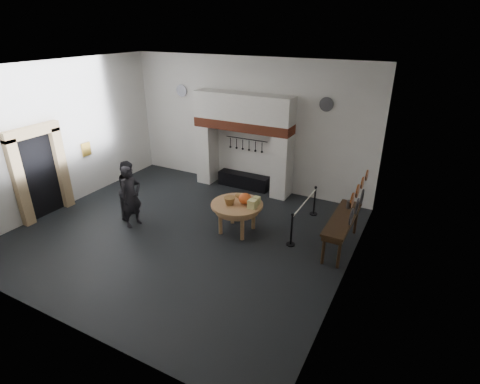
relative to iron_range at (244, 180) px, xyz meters
The scene contains 39 objects.
floor 3.73m from the iron_range, 90.00° to the right, with size 9.00×8.00×0.02m, color black.
ceiling 5.65m from the iron_range, 90.00° to the right, with size 9.00×8.00×0.02m, color silver.
wall_back 2.02m from the iron_range, 90.00° to the left, with size 9.00×0.02×4.50m, color silver.
wall_front 7.97m from the iron_range, 90.00° to the right, with size 9.00×0.02×4.50m, color silver.
wall_left 6.17m from the iron_range, 140.42° to the right, with size 0.02×8.00×4.50m, color silver.
wall_right 6.17m from the iron_range, 39.58° to the right, with size 0.02×8.00×4.50m, color silver.
chimney_pier_left 1.69m from the iron_range, behind, with size 0.55×0.70×2.15m, color silver.
chimney_pier_right 1.69m from the iron_range, ahead, with size 0.55×0.70×2.15m, color silver.
hearth_brick_band 2.06m from the iron_range, 90.00° to the right, with size 3.50×0.72×0.32m, color #9E442B.
chimney_hood 2.67m from the iron_range, 90.00° to the right, with size 3.50×0.70×0.90m, color silver.
iron_range is the anchor object (origin of this frame).
utensil_rail 1.51m from the iron_range, 90.00° to the left, with size 0.02×0.02×1.60m, color black.
door_recess 6.58m from the iron_range, 133.44° to the right, with size 0.04×1.10×2.50m, color black.
door_jamb_near 7.05m from the iron_range, 128.94° to the right, with size 0.22×0.30×2.60m, color tan.
door_jamb_far 6.04m from the iron_range, 137.45° to the right, with size 0.22×0.30×2.60m, color tan.
door_lintel 6.87m from the iron_range, 132.86° to the right, with size 0.22×1.70×0.30m, color tan.
wall_plaque 5.49m from the iron_range, 146.73° to the right, with size 0.05×0.34×0.44m, color gold.
work_table 3.23m from the iron_range, 66.18° to the right, with size 1.46×1.46×0.07m, color tan.
pumpkin 3.27m from the iron_range, 62.14° to the right, with size 0.36×0.36×0.31m, color #D94D1E.
cheese_block_big 3.53m from the iron_range, 58.90° to the right, with size 0.22×0.22×0.24m, color #EDE78E.
cheese_block_small 3.27m from the iron_range, 56.42° to the right, with size 0.18×0.18×0.20m, color #D9D581.
wicker_basket 3.34m from the iron_range, 69.66° to the right, with size 0.32×0.32×0.22m, color #A3733C.
bread_loaf 2.90m from the iron_range, 65.17° to the right, with size 0.31×0.18×0.13m, color #A5753A.
visitor_near 4.36m from the iron_range, 111.61° to the right, with size 0.67×0.44×1.83m, color black.
visitor_far 4.16m from the iron_range, 118.86° to the right, with size 0.87×0.68×1.80m, color black.
side_table 4.79m from the iron_range, 30.26° to the right, with size 0.55×2.20×0.06m, color #362513.
pewter_jug 4.54m from the iron_range, 23.61° to the right, with size 0.12×0.12×0.22m, color #444549.
copper_pan_a 5.93m from the iron_range, 38.28° to the right, with size 0.34×0.34×0.03m, color #C6662D.
copper_pan_b 5.62m from the iron_range, 33.66° to the right, with size 0.32×0.32×0.03m, color #C6662D.
copper_pan_c 5.35m from the iron_range, 28.48° to the right, with size 0.30×0.30×0.03m, color #C6662D.
copper_pan_d 5.13m from the iron_range, 22.75° to the right, with size 0.28×0.28×0.03m, color #C6662D.
pewter_plate_left 5.69m from the iron_range, 36.66° to the right, with size 0.40×0.40×0.03m, color #4C4C51.
pewter_plate_mid 5.36m from the iron_range, 31.38° to the right, with size 0.40×0.40×0.03m, color #4C4C51.
pewter_plate_right 5.08m from the iron_range, 25.42° to the right, with size 0.40×0.40×0.03m, color #4C4C51.
pewter_plate_back_left 4.01m from the iron_range, behind, with size 0.44×0.44×0.03m, color #4C4C51.
pewter_plate_back_right 4.01m from the iron_range, ahead, with size 0.44×0.44×0.03m, color #4C4C51.
barrier_post_near 4.11m from the iron_range, 44.77° to the right, with size 0.05×0.05×0.90m, color black.
barrier_post_far 3.05m from the iron_range, 16.99° to the right, with size 0.05×0.05×0.90m, color black.
barrier_rope 3.52m from the iron_range, 32.98° to the right, with size 0.04×0.04×2.00m, color white.
Camera 1 is at (5.72, -7.42, 5.47)m, focal length 28.00 mm.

